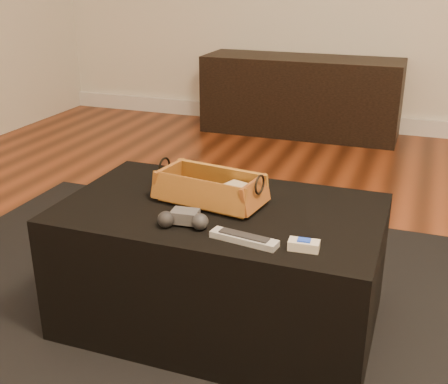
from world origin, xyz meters
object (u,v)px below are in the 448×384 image
(tv_remote, at_px, (203,196))
(ottoman, at_px, (220,266))
(game_controller, at_px, (184,219))
(cream_gadget, at_px, (304,245))
(media_cabinet, at_px, (301,96))
(wicker_basket, at_px, (210,190))
(silver_remote, at_px, (244,239))

(tv_remote, bearing_deg, ottoman, -11.73)
(tv_remote, relative_size, game_controller, 1.18)
(cream_gadget, bearing_deg, media_cabinet, 102.85)
(ottoman, relative_size, tv_remote, 5.45)
(ottoman, bearing_deg, game_controller, -105.43)
(tv_remote, bearing_deg, wicker_basket, 30.87)
(silver_remote, bearing_deg, game_controller, 170.11)
(game_controller, relative_size, silver_remote, 0.78)
(media_cabinet, distance_m, tv_remote, 2.45)
(tv_remote, height_order, wicker_basket, wicker_basket)
(game_controller, bearing_deg, tv_remote, 94.73)
(tv_remote, xyz_separation_m, game_controller, (0.02, -0.19, 0.00))
(wicker_basket, distance_m, game_controller, 0.20)
(media_cabinet, relative_size, silver_remote, 7.03)
(game_controller, bearing_deg, wicker_basket, 88.97)
(ottoman, bearing_deg, wicker_basket, 148.91)
(tv_remote, distance_m, cream_gadget, 0.43)
(ottoman, bearing_deg, cream_gadget, -32.12)
(media_cabinet, xyz_separation_m, silver_remote, (0.44, -2.66, 0.17))
(wicker_basket, bearing_deg, media_cabinet, 95.89)
(cream_gadget, bearing_deg, game_controller, 176.53)
(ottoman, height_order, wicker_basket, wicker_basket)
(tv_remote, bearing_deg, cream_gadget, -26.79)
(wicker_basket, height_order, game_controller, wicker_basket)
(ottoman, height_order, tv_remote, tv_remote)
(wicker_basket, bearing_deg, tv_remote, -151.80)
(tv_remote, relative_size, wicker_basket, 0.49)
(wicker_basket, relative_size, cream_gadget, 4.39)
(game_controller, xyz_separation_m, silver_remote, (0.19, -0.03, -0.01))
(media_cabinet, distance_m, ottoman, 2.47)
(cream_gadget, bearing_deg, wicker_basket, 148.00)
(tv_remote, height_order, cream_gadget, tv_remote)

